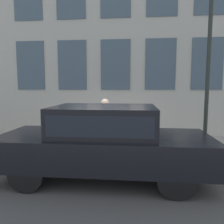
{
  "coord_description": "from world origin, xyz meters",
  "views": [
    {
      "loc": [
        -6.53,
        -0.81,
        2.3
      ],
      "look_at": [
        0.68,
        -0.09,
        1.47
      ],
      "focal_mm": 35.0,
      "sensor_mm": 36.0,
      "label": 1
    }
  ],
  "objects_px": {
    "person": "(105,119)",
    "parked_car_charcoal_near": "(104,139)",
    "street_lamp": "(211,20)",
    "fire_hydrant": "(119,140)"
  },
  "relations": [
    {
      "from": "person",
      "to": "street_lamp",
      "type": "distance_m",
      "value": 4.46
    },
    {
      "from": "person",
      "to": "parked_car_charcoal_near",
      "type": "distance_m",
      "value": 2.06
    },
    {
      "from": "fire_hydrant",
      "to": "parked_car_charcoal_near",
      "type": "height_order",
      "value": "parked_car_charcoal_near"
    },
    {
      "from": "street_lamp",
      "to": "person",
      "type": "bearing_deg",
      "value": 84.57
    },
    {
      "from": "street_lamp",
      "to": "parked_car_charcoal_near",
      "type": "bearing_deg",
      "value": 120.22
    },
    {
      "from": "fire_hydrant",
      "to": "street_lamp",
      "type": "height_order",
      "value": "street_lamp"
    },
    {
      "from": "person",
      "to": "street_lamp",
      "type": "height_order",
      "value": "street_lamp"
    },
    {
      "from": "fire_hydrant",
      "to": "street_lamp",
      "type": "distance_m",
      "value": 4.62
    },
    {
      "from": "fire_hydrant",
      "to": "street_lamp",
      "type": "relative_size",
      "value": 0.11
    },
    {
      "from": "person",
      "to": "parked_car_charcoal_near",
      "type": "bearing_deg",
      "value": -65.22
    }
  ]
}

